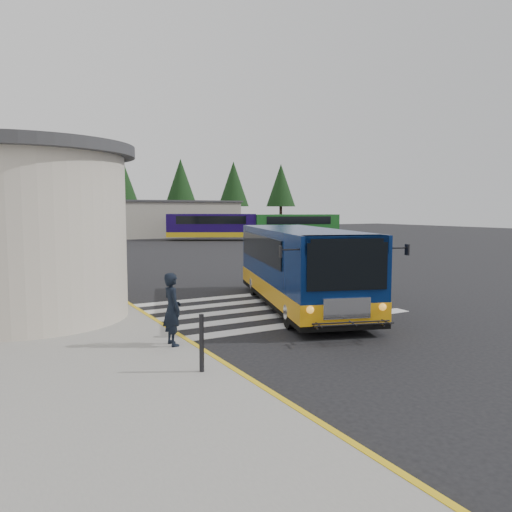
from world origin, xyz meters
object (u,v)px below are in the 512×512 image
bollard (202,343)px  far_bus_a (212,225)px  pedestrian_a (172,309)px  pedestrian_b (84,288)px  far_bus_b (295,226)px  transit_bus (300,270)px

bollard → far_bus_a: far_bus_a is taller
pedestrian_a → pedestrian_b: 3.80m
far_bus_a → far_bus_b: bearing=-86.8°
bollard → far_bus_a: (17.44, 38.65, 0.82)m
transit_bus → pedestrian_b: size_ratio=5.17×
transit_bus → pedestrian_b: transit_bus is taller
pedestrian_b → bollard: pedestrian_b is taller
transit_bus → far_bus_a: 35.81m
transit_bus → bollard: size_ratio=8.47×
pedestrian_a → far_bus_a: bearing=-26.3°
transit_bus → far_bus_b: far_bus_b is taller
bollard → pedestrian_a: bearing=85.8°
pedestrian_b → far_bus_a: size_ratio=0.20×
pedestrian_b → far_bus_b: size_ratio=0.20×
transit_bus → pedestrian_a: size_ratio=5.67×
bollard → far_bus_b: (25.36, 35.06, 0.79)m
pedestrian_a → bollard: 2.06m
pedestrian_a → bollard: pedestrian_a is taller
pedestrian_a → pedestrian_b: size_ratio=0.91×
transit_bus → pedestrian_a: transit_bus is taller
pedestrian_b → transit_bus: bearing=39.9°
bollard → far_bus_a: 42.40m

